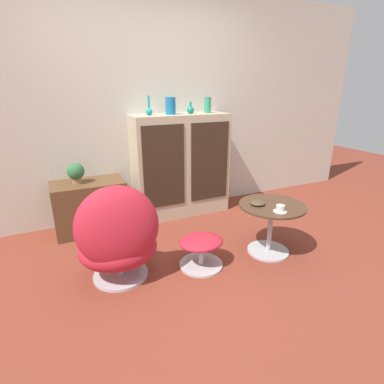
{
  "coord_description": "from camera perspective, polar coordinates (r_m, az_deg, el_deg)",
  "views": [
    {
      "loc": [
        -1.03,
        -1.89,
        1.53
      ],
      "look_at": [
        0.14,
        0.62,
        0.55
      ],
      "focal_mm": 28.0,
      "sensor_mm": 36.0,
      "label": 1
    }
  ],
  "objects": [
    {
      "name": "coffee_table",
      "position": [
        2.93,
        14.77,
        -5.38
      ],
      "size": [
        0.61,
        0.61,
        0.5
      ],
      "color": "#B7B7BC",
      "rests_on": "ground_plane"
    },
    {
      "name": "sideboard",
      "position": [
        3.67,
        -2.1,
        5.04
      ],
      "size": [
        1.16,
        0.4,
        1.23
      ],
      "color": "tan",
      "rests_on": "ground_plane"
    },
    {
      "name": "vase_rightmost",
      "position": [
        3.71,
        2.99,
        16.22
      ],
      "size": [
        0.08,
        0.08,
        0.18
      ],
      "color": "#2D8E6B",
      "rests_on": "sideboard"
    },
    {
      "name": "teacup",
      "position": [
        2.71,
        16.46,
        -3.15
      ],
      "size": [
        0.12,
        0.12,
        0.06
      ],
      "color": "silver",
      "rests_on": "coffee_table"
    },
    {
      "name": "vase_inner_left",
      "position": [
        3.52,
        -4.12,
        16.07
      ],
      "size": [
        0.12,
        0.12,
        0.19
      ],
      "color": "#196699",
      "rests_on": "sideboard"
    },
    {
      "name": "tv_console",
      "position": [
        3.49,
        -18.81,
        -2.56
      ],
      "size": [
        0.75,
        0.45,
        0.56
      ],
      "color": "brown",
      "rests_on": "ground_plane"
    },
    {
      "name": "vase_leftmost",
      "position": [
        3.44,
        -8.19,
        15.13
      ],
      "size": [
        0.07,
        0.07,
        0.21
      ],
      "color": "teal",
      "rests_on": "sideboard"
    },
    {
      "name": "egg_chair",
      "position": [
        2.48,
        -13.9,
        -8.61
      ],
      "size": [
        0.7,
        0.65,
        0.86
      ],
      "color": "#B7B7BC",
      "rests_on": "ground_plane"
    },
    {
      "name": "potted_plant",
      "position": [
        3.36,
        -21.26,
        3.55
      ],
      "size": [
        0.18,
        0.18,
        0.22
      ],
      "color": "#996B4C",
      "rests_on": "tv_console"
    },
    {
      "name": "ground_plane",
      "position": [
        2.64,
        3.0,
        -15.95
      ],
      "size": [
        12.0,
        12.0,
        0.0
      ],
      "primitive_type": "plane",
      "color": "brown"
    },
    {
      "name": "vase_inner_right",
      "position": [
        3.62,
        -0.28,
        15.44
      ],
      "size": [
        0.09,
        0.09,
        0.13
      ],
      "color": "#147A75",
      "rests_on": "sideboard"
    },
    {
      "name": "wall_back",
      "position": [
        3.65,
        -9.05,
        15.68
      ],
      "size": [
        6.4,
        0.06,
        2.6
      ],
      "color": "beige",
      "rests_on": "ground_plane"
    },
    {
      "name": "bowl",
      "position": [
        2.83,
        12.38,
        -2.03
      ],
      "size": [
        0.14,
        0.14,
        0.04
      ],
      "color": "#4C3828",
      "rests_on": "coffee_table"
    },
    {
      "name": "ottoman",
      "position": [
        2.69,
        1.77,
        -10.34
      ],
      "size": [
        0.4,
        0.39,
        0.29
      ],
      "color": "#B7B7BC",
      "rests_on": "ground_plane"
    }
  ]
}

